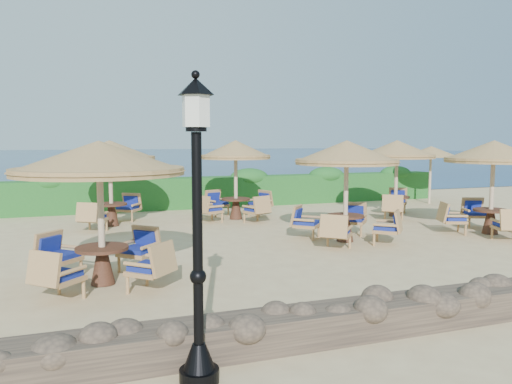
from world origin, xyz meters
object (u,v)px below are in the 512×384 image
at_px(extra_parasol, 431,152).
at_px(cafe_set_4, 236,169).
at_px(lamp_post, 198,244).
at_px(cafe_set_2, 493,171).
at_px(cafe_set_0, 100,182).
at_px(cafe_set_5, 397,160).
at_px(cafe_set_1, 346,173).
at_px(cafe_set_3, 110,161).

relative_size(extra_parasol, cafe_set_4, 0.84).
bearing_deg(lamp_post, cafe_set_4, 70.87).
bearing_deg(cafe_set_4, cafe_set_2, -39.29).
distance_m(lamp_post, cafe_set_4, 11.40).
xyz_separation_m(cafe_set_0, cafe_set_5, (10.02, 5.24, 0.08)).
relative_size(extra_parasol, cafe_set_1, 0.89).
bearing_deg(lamp_post, cafe_set_5, 46.02).
distance_m(cafe_set_0, cafe_set_2, 10.73).
bearing_deg(cafe_set_4, cafe_set_1, -70.29).
relative_size(cafe_set_2, cafe_set_4, 1.00).
bearing_deg(lamp_post, cafe_set_0, 101.05).
bearing_deg(extra_parasol, cafe_set_4, -172.11).
distance_m(cafe_set_0, cafe_set_1, 6.50).
bearing_deg(cafe_set_4, cafe_set_5, -12.96).
height_order(extra_parasol, cafe_set_3, cafe_set_3).
bearing_deg(lamp_post, cafe_set_1, 49.42).
relative_size(lamp_post, cafe_set_4, 1.16).
distance_m(cafe_set_1, cafe_set_2, 4.45).
xyz_separation_m(lamp_post, cafe_set_1, (5.36, 6.25, 0.25)).
relative_size(cafe_set_2, cafe_set_5, 1.08).
bearing_deg(lamp_post, extra_parasol, 43.60).
xyz_separation_m(cafe_set_2, cafe_set_5, (-0.60, 3.69, 0.18)).
bearing_deg(cafe_set_0, cafe_set_3, 85.29).
height_order(extra_parasol, cafe_set_4, cafe_set_4).
bearing_deg(cafe_set_3, cafe_set_4, 0.04).
relative_size(cafe_set_1, cafe_set_3, 0.97).
bearing_deg(extra_parasol, cafe_set_5, -143.99).
bearing_deg(cafe_set_1, cafe_set_0, -162.34).
height_order(extra_parasol, cafe_set_1, cafe_set_1).
relative_size(extra_parasol, cafe_set_0, 0.77).
bearing_deg(cafe_set_2, extra_parasol, 65.47).
xyz_separation_m(cafe_set_1, cafe_set_4, (-1.62, 4.52, -0.11)).
distance_m(lamp_post, cafe_set_3, 10.78).
bearing_deg(cafe_set_2, cafe_set_3, 153.89).
height_order(extra_parasol, cafe_set_2, cafe_set_2).
bearing_deg(cafe_set_0, cafe_set_5, 27.58).
xyz_separation_m(cafe_set_0, cafe_set_1, (6.19, 1.97, -0.10)).
relative_size(cafe_set_4, cafe_set_5, 1.08).
height_order(lamp_post, cafe_set_3, lamp_post).
bearing_deg(cafe_set_2, cafe_set_5, 99.18).
height_order(lamp_post, extra_parasol, lamp_post).
height_order(extra_parasol, cafe_set_5, cafe_set_5).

